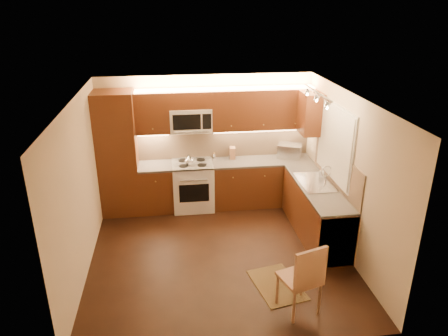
{
  "coord_description": "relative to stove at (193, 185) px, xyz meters",
  "views": [
    {
      "loc": [
        -0.67,
        -5.69,
        3.82
      ],
      "look_at": [
        0.15,
        0.55,
        1.25
      ],
      "focal_mm": 33.88,
      "sensor_mm": 36.0,
      "label": 1
    }
  ],
  "objects": [
    {
      "name": "upper_cab_right_corner",
      "position": [
        2.12,
        -0.28,
        1.42
      ],
      "size": [
        0.35,
        0.5,
        0.75
      ],
      "primitive_type": "cube",
      "color": "#4E2610",
      "rests_on": "wall_right"
    },
    {
      "name": "backsplash_right",
      "position": [
        2.29,
        -1.28,
        0.74
      ],
      "size": [
        0.02,
        2.0,
        0.6
      ],
      "primitive_type": "cube",
      "color": "tan",
      "rests_on": "wall_right"
    },
    {
      "name": "sink",
      "position": [
        2.0,
        -1.12,
        0.52
      ],
      "size": [
        0.52,
        0.86,
        0.15
      ],
      "primitive_type": null,
      "color": "silver",
      "rests_on": "counter_right"
    },
    {
      "name": "kettle",
      "position": [
        -0.06,
        -0.08,
        0.56
      ],
      "size": [
        0.23,
        0.23,
        0.2
      ],
      "primitive_type": null,
      "rotation": [
        0.0,
        0.0,
        0.43
      ],
      "color": "silver",
      "rests_on": "stove"
    },
    {
      "name": "rug",
      "position": [
        1.02,
        -2.58,
        -0.45
      ],
      "size": [
        0.75,
        0.98,
        0.01
      ],
      "primitive_type": "cube",
      "rotation": [
        0.0,
        0.0,
        0.2
      ],
      "color": "black",
      "rests_on": "floor"
    },
    {
      "name": "wall_left",
      "position": [
        -1.7,
        -1.68,
        0.79
      ],
      "size": [
        0.01,
        4.0,
        2.5
      ],
      "primitive_type": "cube",
      "color": "#C8B292",
      "rests_on": "ground"
    },
    {
      "name": "base_cab_back_left",
      "position": [
        -0.69,
        0.02,
        -0.03
      ],
      "size": [
        0.62,
        0.6,
        0.86
      ],
      "primitive_type": "cube",
      "color": "#4E2610",
      "rests_on": "floor"
    },
    {
      "name": "counter_back_right",
      "position": [
        1.34,
        0.02,
        0.42
      ],
      "size": [
        1.92,
        0.6,
        0.04
      ],
      "primitive_type": "cube",
      "color": "#353330",
      "rests_on": "base_cab_back_right"
    },
    {
      "name": "soap_bottle",
      "position": [
        2.18,
        -0.92,
        0.53
      ],
      "size": [
        0.1,
        0.1,
        0.18
      ],
      "primitive_type": "imported",
      "rotation": [
        0.0,
        0.0,
        -0.35
      ],
      "color": "silver",
      "rests_on": "counter_right"
    },
    {
      "name": "window_frame",
      "position": [
        2.29,
        -1.12,
        1.14
      ],
      "size": [
        0.03,
        1.44,
        1.24
      ],
      "primitive_type": "cube",
      "color": "silver",
      "rests_on": "wall_right"
    },
    {
      "name": "wall_right",
      "position": [
        2.3,
        -1.68,
        0.79
      ],
      "size": [
        0.01,
        4.0,
        2.5
      ],
      "primitive_type": "cube",
      "color": "#C8B292",
      "rests_on": "ground"
    },
    {
      "name": "dishwasher",
      "position": [
        2.0,
        -1.98,
        -0.03
      ],
      "size": [
        0.58,
        0.6,
        0.84
      ],
      "primitive_type": "cube",
      "color": "silver",
      "rests_on": "floor"
    },
    {
      "name": "upper_cab_bridge",
      "position": [
        0.0,
        0.15,
        1.63
      ],
      "size": [
        0.76,
        0.35,
        0.31
      ],
      "primitive_type": "cube",
      "color": "#4E2610",
      "rests_on": "wall_back"
    },
    {
      "name": "floor",
      "position": [
        0.3,
        -1.68,
        -0.46
      ],
      "size": [
        4.0,
        4.0,
        0.01
      ],
      "primitive_type": "cube",
      "color": "black",
      "rests_on": "ground"
    },
    {
      "name": "dining_chair",
      "position": [
        1.16,
        -3.08,
        0.05
      ],
      "size": [
        0.57,
        0.57,
        1.02
      ],
      "primitive_type": null,
      "rotation": [
        0.0,
        0.0,
        0.31
      ],
      "color": "#AB744D",
      "rests_on": "floor"
    },
    {
      "name": "spice_jar_b",
      "position": [
        0.44,
        0.24,
        0.48
      ],
      "size": [
        0.05,
        0.05,
        0.09
      ],
      "primitive_type": "cylinder",
      "rotation": [
        0.0,
        0.0,
        -0.02
      ],
      "color": "olive",
      "rests_on": "counter_back_right"
    },
    {
      "name": "base_cab_back_right",
      "position": [
        1.34,
        0.02,
        -0.03
      ],
      "size": [
        1.92,
        0.6,
        0.86
      ],
      "primitive_type": "cube",
      "color": "#4E2610",
      "rests_on": "floor"
    },
    {
      "name": "faucet",
      "position": [
        2.18,
        -1.12,
        0.59
      ],
      "size": [
        0.2,
        0.04,
        0.3
      ],
      "primitive_type": null,
      "color": "silver",
      "rests_on": "counter_right"
    },
    {
      "name": "microwave",
      "position": [
        0.0,
        0.14,
        1.26
      ],
      "size": [
        0.76,
        0.38,
        0.44
      ],
      "primitive_type": null,
      "color": "silver",
      "rests_on": "wall_back"
    },
    {
      "name": "track_light_bar",
      "position": [
        1.85,
        -1.27,
        2.0
      ],
      "size": [
        0.04,
        1.2,
        0.03
      ],
      "primitive_type": "cube",
      "color": "silver",
      "rests_on": "ceiling"
    },
    {
      "name": "wall_front",
      "position": [
        0.3,
        -3.67,
        0.79
      ],
      "size": [
        4.0,
        0.01,
        2.5
      ],
      "primitive_type": "cube",
      "color": "#C8B292",
      "rests_on": "ground"
    },
    {
      "name": "backsplash_back",
      "position": [
        0.65,
        0.31,
        0.74
      ],
      "size": [
        3.3,
        0.02,
        0.6
      ],
      "primitive_type": "cube",
      "color": "tan",
      "rests_on": "wall_back"
    },
    {
      "name": "spice_jar_c",
      "position": [
        0.44,
        0.24,
        0.49
      ],
      "size": [
        0.05,
        0.05,
        0.09
      ],
      "primitive_type": "cylinder",
      "rotation": [
        0.0,
        0.0,
        0.11
      ],
      "color": "silver",
      "rests_on": "counter_back_right"
    },
    {
      "name": "stove",
      "position": [
        0.0,
        0.0,
        0.0
      ],
      "size": [
        0.76,
        0.65,
        0.92
      ],
      "primitive_type": null,
      "color": "silver",
      "rests_on": "floor"
    },
    {
      "name": "knife_block",
      "position": [
        0.79,
        0.19,
        0.55
      ],
      "size": [
        0.11,
        0.17,
        0.23
      ],
      "primitive_type": "cube",
      "rotation": [
        0.0,
        0.0,
        -0.07
      ],
      "color": "#AB744D",
      "rests_on": "counter_back_right"
    },
    {
      "name": "spice_jar_d",
      "position": [
        0.44,
        0.26,
        0.49
      ],
      "size": [
        0.05,
        0.05,
        0.11
      ],
      "primitive_type": "cylinder",
      "rotation": [
        0.0,
        0.0,
        -0.17
      ],
      "color": "#A86D32",
      "rests_on": "counter_back_right"
    },
    {
      "name": "counter_back_left",
      "position": [
        -0.69,
        0.02,
        0.42
      ],
      "size": [
        0.62,
        0.6,
        0.04
      ],
      "primitive_type": "cube",
      "color": "#353330",
      "rests_on": "base_cab_back_left"
    },
    {
      "name": "counter_right",
      "position": [
        2.0,
        -1.28,
        0.42
      ],
      "size": [
        0.6,
        2.0,
        0.04
      ],
      "primitive_type": "cube",
      "color": "#353330",
      "rests_on": "base_cab_right"
    },
    {
      "name": "window_blinds",
      "position": [
        2.27,
        -1.12,
        1.14
      ],
      "size": [
        0.02,
        1.36,
        1.16
      ],
      "primitive_type": "cube",
      "color": "silver",
      "rests_on": "wall_right"
    },
    {
      "name": "base_cab_right",
      "position": [
        2.0,
        -1.28,
        -0.03
      ],
      "size": [
        0.6,
        2.0,
        0.86
      ],
      "primitive_type": "cube",
      "color": "#4E2610",
      "rests_on": "floor"
    },
    {
      "name": "upper_cab_back_right",
      "position": [
        1.34,
        0.15,
        1.42
      ],
      "size": [
        1.92,
        0.35,
        0.75
      ],
      "primitive_type": "cube",
      "color": "#4E2610",
      "rests_on": "wall_back"
    },
    {
      "name": "wall_back",
      "position": [
        0.3,
        0.32,
        0.79
      ],
      "size": [
        4.0,
        0.01,
        2.5
      ],
      "primitive_type": "cube",
      "color": "#C8B292",
      "rests_on": "ground"
    },
    {
      "name": "ceiling",
      "position": [
        0.3,
        -1.68,
        2.04
      ],
      "size": [
        4.0,
        4.0,
        0.01
      ],
      "primitive_type": "cube",
      "color": "beige",
      "rests_on": "ground"
    },
    {
      "name": "spice_jar_a",
      "position": [
        0.73,
        0.14,
        0.49
      ],
      "size": [
        0.05,
        0.05,
        0.1
      ],
      "primitive_type": "cylinder",
      "rotation": [
        0.0,
        0.0,
        0.42
      ],
      "color": "silver",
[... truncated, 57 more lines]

